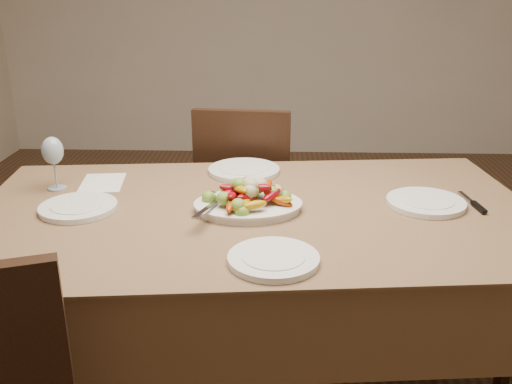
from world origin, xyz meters
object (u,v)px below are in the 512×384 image
object	(u,v)px
chair_far	(248,199)
serving_platter	(248,207)
plate_right	(426,203)
plate_left	(78,208)
wine_glass	(54,162)
dining_table	(256,309)
plate_far	(244,170)
plate_near	(273,259)

from	to	relation	value
chair_far	serving_platter	xyz separation A→B (m)	(0.04, -0.83, 0.30)
chair_far	plate_right	distance (m)	1.03
plate_left	wine_glass	bearing A→B (deg)	125.90
dining_table	chair_far	size ratio (longest dim) A/B	1.94
serving_platter	plate_right	size ratio (longest dim) A/B	1.31
plate_left	plate_far	xyz separation A→B (m)	(0.52, 0.40, 0.00)
plate_left	plate_near	world-z (taller)	same
plate_left	plate_right	distance (m)	1.15
chair_far	plate_far	world-z (taller)	chair_far
plate_right	wine_glass	size ratio (longest dim) A/B	1.27
plate_left	plate_near	size ratio (longest dim) A/B	1.02
plate_far	wine_glass	world-z (taller)	wine_glass
dining_table	plate_far	size ratio (longest dim) A/B	6.64
plate_right	chair_far	bearing A→B (deg)	129.89
dining_table	chair_far	bearing A→B (deg)	94.83
plate_left	wine_glass	xyz separation A→B (m)	(-0.14, 0.20, 0.09)
dining_table	serving_platter	world-z (taller)	serving_platter
plate_far	plate_near	distance (m)	0.76
serving_platter	plate_left	xyz separation A→B (m)	(-0.56, -0.02, -0.00)
chair_far	plate_near	bearing A→B (deg)	101.48
plate_left	wine_glass	distance (m)	0.26
dining_table	chair_far	xyz separation A→B (m)	(-0.07, 0.82, 0.10)
dining_table	plate_left	world-z (taller)	plate_left
plate_right	plate_far	bearing A→B (deg)	152.95
chair_far	plate_far	distance (m)	0.53
serving_platter	wine_glass	world-z (taller)	wine_glass
plate_left	plate_near	xyz separation A→B (m)	(0.64, -0.34, 0.00)
chair_far	serving_platter	distance (m)	0.88
chair_far	plate_near	size ratio (longest dim) A/B	3.85
dining_table	plate_far	distance (m)	0.55
wine_glass	chair_far	bearing A→B (deg)	44.79
chair_far	plate_far	bearing A→B (deg)	96.39
plate_left	plate_far	bearing A→B (deg)	37.89
plate_left	wine_glass	world-z (taller)	wine_glass
dining_table	plate_far	world-z (taller)	plate_far
plate_left	plate_far	world-z (taller)	same
dining_table	serving_platter	distance (m)	0.39
plate_near	dining_table	bearing A→B (deg)	99.25
dining_table	chair_far	world-z (taller)	chair_far
chair_far	wine_glass	distance (m)	1.00
dining_table	wine_glass	distance (m)	0.89
chair_far	wine_glass	xyz separation A→B (m)	(-0.65, -0.65, 0.39)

